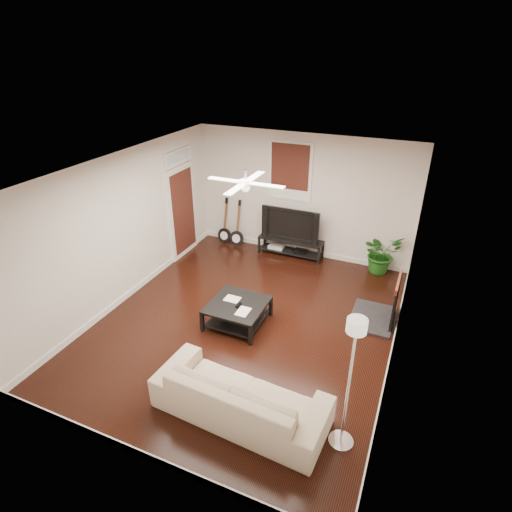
% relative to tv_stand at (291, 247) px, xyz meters
% --- Properties ---
extents(room, '(5.01, 6.01, 2.81)m').
position_rel_tv_stand_xyz_m(room, '(0.15, -2.78, 1.19)').
color(room, black).
rests_on(room, ground).
extents(brick_accent, '(0.02, 2.20, 2.80)m').
position_rel_tv_stand_xyz_m(brick_accent, '(2.64, -1.78, 1.19)').
color(brick_accent, '#9A4531').
rests_on(brick_accent, floor).
extents(fireplace, '(0.80, 1.10, 0.92)m').
position_rel_tv_stand_xyz_m(fireplace, '(2.35, -1.78, 0.25)').
color(fireplace, black).
rests_on(fireplace, floor).
extents(window_back, '(1.00, 0.06, 1.30)m').
position_rel_tv_stand_xyz_m(window_back, '(-0.15, 0.19, 1.74)').
color(window_back, '#39150F').
rests_on(window_back, wall_back).
extents(door_left, '(0.08, 1.00, 2.50)m').
position_rel_tv_stand_xyz_m(door_left, '(-2.31, -0.88, 1.04)').
color(door_left, white).
rests_on(door_left, wall_left).
extents(tv_stand, '(1.50, 0.40, 0.42)m').
position_rel_tv_stand_xyz_m(tv_stand, '(0.00, 0.00, 0.00)').
color(tv_stand, black).
rests_on(tv_stand, floor).
extents(tv, '(1.35, 0.18, 0.78)m').
position_rel_tv_stand_xyz_m(tv, '(-0.00, 0.02, 0.60)').
color(tv, black).
rests_on(tv, tv_stand).
extents(coffee_table, '(0.97, 0.97, 0.41)m').
position_rel_tv_stand_xyz_m(coffee_table, '(0.00, -2.87, -0.01)').
color(coffee_table, black).
rests_on(coffee_table, floor).
extents(sofa, '(2.40, 1.06, 0.69)m').
position_rel_tv_stand_xyz_m(sofa, '(0.93, -4.70, 0.13)').
color(sofa, tan).
rests_on(sofa, floor).
extents(floor_lamp, '(0.34, 0.34, 1.92)m').
position_rel_tv_stand_xyz_m(floor_lamp, '(2.28, -4.60, 0.75)').
color(floor_lamp, white).
rests_on(floor_lamp, floor).
extents(potted_plant, '(1.06, 1.05, 0.89)m').
position_rel_tv_stand_xyz_m(potted_plant, '(2.03, 0.04, 0.23)').
color(potted_plant, '#1B5618').
rests_on(potted_plant, floor).
extents(guitar_left, '(0.38, 0.28, 1.15)m').
position_rel_tv_stand_xyz_m(guitar_left, '(-1.72, -0.03, 0.36)').
color(guitar_left, black).
rests_on(guitar_left, floor).
extents(guitar_right, '(0.36, 0.25, 1.15)m').
position_rel_tv_stand_xyz_m(guitar_right, '(-1.37, -0.06, 0.36)').
color(guitar_right, black).
rests_on(guitar_right, floor).
extents(ceiling_fan, '(1.24, 1.24, 0.32)m').
position_rel_tv_stand_xyz_m(ceiling_fan, '(0.15, -2.78, 2.39)').
color(ceiling_fan, white).
rests_on(ceiling_fan, ceiling).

